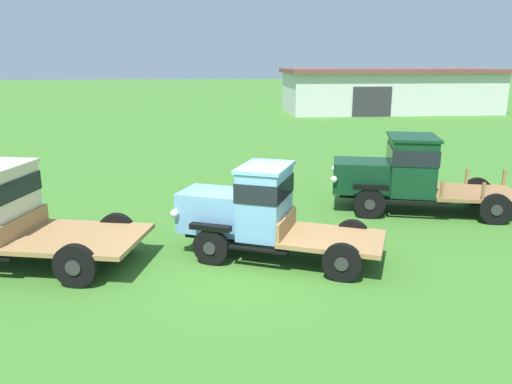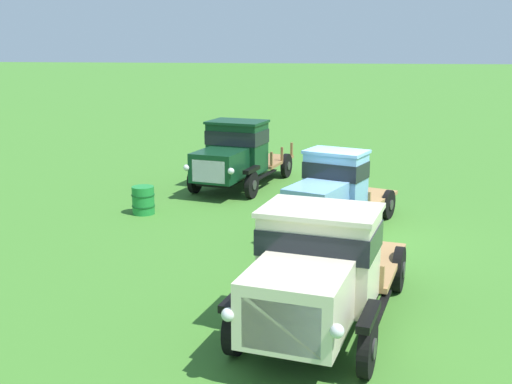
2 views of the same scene
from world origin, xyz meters
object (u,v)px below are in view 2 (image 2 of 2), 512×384
Objects in this scene: vintage_truck_foreground_near at (317,270)px; vintage_truck_midrow_center at (235,154)px; oil_drum_beside_row at (143,200)px; vintage_truck_second_in_line at (332,192)px.

vintage_truck_midrow_center reaches higher than vintage_truck_foreground_near.
vintage_truck_midrow_center is at bearing 15.80° from vintage_truck_foreground_near.
vintage_truck_second_in_line is at bearing -103.37° from oil_drum_beside_row.
vintage_truck_midrow_center reaches higher than vintage_truck_second_in_line.
vintage_truck_foreground_near is at bearing 177.92° from vintage_truck_second_in_line.
oil_drum_beside_row is at bearing 35.43° from vintage_truck_foreground_near.
oil_drum_beside_row is (1.27, 5.36, -0.69)m from vintage_truck_second_in_line.
vintage_truck_second_in_line reaches higher than oil_drum_beside_row.
vintage_truck_foreground_near is 8.90m from oil_drum_beside_row.
vintage_truck_second_in_line is at bearing -145.44° from vintage_truck_midrow_center.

